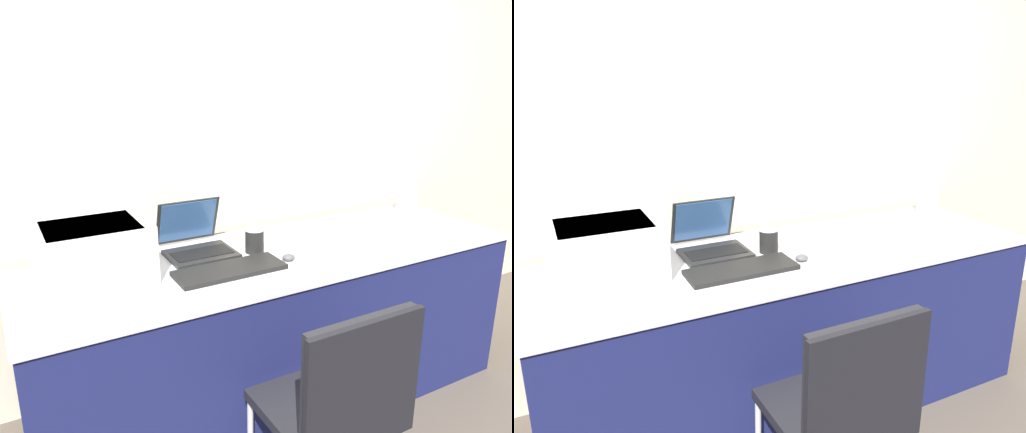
% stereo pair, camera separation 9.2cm
% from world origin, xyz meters
% --- Properties ---
extents(wall_back, '(8.00, 0.05, 2.60)m').
position_xyz_m(wall_back, '(0.00, 0.84, 1.30)').
color(wall_back, beige).
rests_on(wall_back, ground_plane).
extents(table, '(2.34, 0.75, 0.79)m').
position_xyz_m(table, '(0.00, 0.36, 0.40)').
color(table, '#191E51').
rests_on(table, ground_plane).
extents(printer, '(0.45, 0.38, 0.24)m').
position_xyz_m(printer, '(-0.82, 0.47, 0.92)').
color(printer, silver).
rests_on(printer, table).
extents(laptop_left, '(0.31, 0.32, 0.24)m').
position_xyz_m(laptop_left, '(-0.34, 0.55, 0.85)').
color(laptop_left, black).
rests_on(laptop_left, table).
extents(external_keyboard, '(0.47, 0.18, 0.02)m').
position_xyz_m(external_keyboard, '(-0.30, 0.26, 0.80)').
color(external_keyboard, black).
rests_on(external_keyboard, table).
extents(coffee_cup, '(0.09, 0.09, 0.12)m').
position_xyz_m(coffee_cup, '(-0.10, 0.42, 0.85)').
color(coffee_cup, black).
rests_on(coffee_cup, table).
extents(mouse, '(0.06, 0.05, 0.03)m').
position_xyz_m(mouse, '(-0.02, 0.25, 0.81)').
color(mouse, '#4C4C51').
rests_on(mouse, table).
extents(metal_pitcher, '(0.12, 0.12, 0.21)m').
position_xyz_m(metal_pitcher, '(1.02, 0.57, 0.89)').
color(metal_pitcher, silver).
rests_on(metal_pitcher, table).
extents(chair, '(0.45, 0.43, 0.88)m').
position_xyz_m(chair, '(-0.19, -0.38, 0.55)').
color(chair, black).
rests_on(chair, ground_plane).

